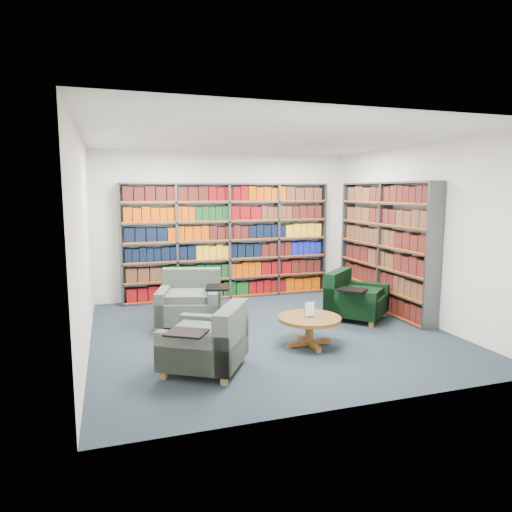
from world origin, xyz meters
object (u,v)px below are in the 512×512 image
object	(u,v)px
chair_teal_left	(190,303)
chair_green_right	(352,299)
chair_teal_front	(211,344)
coffee_table	(309,323)

from	to	relation	value
chair_teal_left	chair_green_right	xyz separation A→B (m)	(2.57, -0.48, -0.03)
chair_green_right	chair_teal_front	size ratio (longest dim) A/B	1.02
chair_teal_left	chair_teal_front	distance (m)	1.95
chair_teal_front	coffee_table	world-z (taller)	chair_teal_front
chair_teal_front	coffee_table	xyz separation A→B (m)	(1.44, 0.44, 0.00)
coffee_table	chair_teal_front	bearing A→B (deg)	-162.99
chair_green_right	coffee_table	xyz separation A→B (m)	(-1.23, -1.03, 0.01)
chair_teal_left	chair_green_right	distance (m)	2.61
chair_teal_front	coffee_table	bearing A→B (deg)	17.01
chair_teal_left	chair_teal_front	world-z (taller)	chair_teal_left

